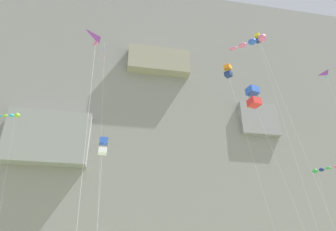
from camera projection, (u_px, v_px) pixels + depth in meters
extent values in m
cube|color=gray|center=(150.00, 129.00, 73.73)|extent=(180.00, 24.60, 67.56)
cube|color=gray|center=(48.00, 138.00, 54.76)|extent=(14.50, 3.07, 9.89)
cube|color=gray|center=(159.00, 62.00, 67.24)|extent=(13.51, 3.27, 6.03)
cube|color=gray|center=(258.00, 121.00, 65.88)|extent=(8.49, 2.68, 7.42)
ellipsoid|color=green|center=(315.00, 171.00, 47.74)|extent=(1.07, 1.09, 0.73)
ellipsoid|color=navy|center=(322.00, 170.00, 47.18)|extent=(0.96, 1.00, 0.60)
ellipsoid|color=green|center=(328.00, 168.00, 46.62)|extent=(0.86, 0.92, 0.47)
ellipsoid|color=pink|center=(335.00, 167.00, 46.06)|extent=(0.76, 0.84, 0.34)
cylinder|color=silver|center=(332.00, 227.00, 43.06)|extent=(0.41, 1.26, 16.57)
cube|color=blue|center=(104.00, 141.00, 23.08)|extent=(0.65, 0.65, 0.44)
cube|color=white|center=(103.00, 151.00, 22.70)|extent=(0.65, 0.65, 0.44)
cylinder|color=black|center=(107.00, 146.00, 22.93)|extent=(0.02, 0.02, 1.18)
cylinder|color=black|center=(99.00, 146.00, 22.85)|extent=(0.02, 0.02, 1.18)
cylinder|color=silver|center=(97.00, 225.00, 19.65)|extent=(0.42, 1.40, 10.23)
cylinder|color=black|center=(104.00, 53.00, 44.66)|extent=(0.16, 5.02, 0.02)
cube|color=#38B2D1|center=(104.00, 46.00, 42.79)|extent=(0.06, 0.45, 0.50)
cube|color=blue|center=(104.00, 50.00, 43.66)|extent=(0.05, 0.45, 0.50)
cube|color=pink|center=(104.00, 55.00, 44.53)|extent=(0.06, 0.45, 0.50)
cube|color=pink|center=(104.00, 59.00, 45.40)|extent=(0.06, 0.45, 0.50)
cube|color=blue|center=(104.00, 63.00, 46.27)|extent=(0.05, 0.45, 0.50)
cylinder|color=silver|center=(101.00, 142.00, 34.35)|extent=(2.11, 2.46, 31.10)
pyramid|color=purple|center=(328.00, 78.00, 50.60)|extent=(1.41, 1.76, 0.27)
cube|color=teal|center=(326.00, 77.00, 50.34)|extent=(0.43, 0.18, 0.48)
cube|color=blue|center=(252.00, 91.00, 31.51)|extent=(1.31, 1.31, 0.75)
cube|color=red|center=(254.00, 102.00, 30.87)|extent=(1.31, 1.31, 0.75)
cylinder|color=black|center=(258.00, 97.00, 31.26)|extent=(0.04, 0.04, 2.01)
cylinder|color=black|center=(249.00, 96.00, 31.11)|extent=(0.04, 0.04, 2.01)
cylinder|color=silver|center=(288.00, 188.00, 25.43)|extent=(2.01, 3.19, 17.39)
cube|color=orange|center=(228.00, 68.00, 39.86)|extent=(1.16, 1.16, 0.58)
cube|color=navy|center=(228.00, 74.00, 39.37)|extent=(1.16, 1.16, 0.58)
cylinder|color=black|center=(231.00, 71.00, 39.67)|extent=(0.03, 0.03, 1.56)
cylinder|color=black|center=(225.00, 71.00, 39.56)|extent=(0.03, 0.03, 1.56)
cylinder|color=silver|center=(255.00, 164.00, 31.60)|extent=(1.65, 4.49, 24.97)
cube|color=yellow|center=(257.00, 36.00, 42.59)|extent=(0.92, 0.92, 0.46)
cube|color=navy|center=(258.00, 41.00, 42.19)|extent=(0.92, 0.92, 0.46)
cylinder|color=black|center=(260.00, 38.00, 42.44)|extent=(0.02, 0.02, 1.23)
cylinder|color=black|center=(256.00, 38.00, 42.34)|extent=(0.02, 0.02, 1.23)
cylinder|color=silver|center=(289.00, 138.00, 32.87)|extent=(0.25, 4.76, 30.82)
pyramid|color=purple|center=(100.00, 41.00, 23.17)|extent=(1.45, 1.60, 0.38)
cube|color=pink|center=(96.00, 43.00, 23.29)|extent=(0.38, 0.27, 0.45)
cylinder|color=silver|center=(86.00, 142.00, 17.43)|extent=(0.95, 4.05, 17.95)
ellipsoid|color=#8CCC33|center=(17.00, 115.00, 43.87)|extent=(0.86, 0.81, 0.66)
ellipsoid|color=#38B2D1|center=(11.00, 116.00, 43.92)|extent=(0.83, 0.70, 0.54)
ellipsoid|color=#8CCC33|center=(5.00, 116.00, 43.97)|extent=(0.80, 0.58, 0.42)
cylinder|color=silver|center=(3.00, 195.00, 38.29)|extent=(2.27, 1.08, 22.50)
ellipsoid|color=pink|center=(262.00, 38.00, 30.75)|extent=(1.18, 1.17, 0.84)
ellipsoid|color=blue|center=(252.00, 42.00, 31.13)|extent=(1.09, 1.05, 0.70)
ellipsoid|color=pink|center=(243.00, 45.00, 31.52)|extent=(0.99, 0.93, 0.55)
ellipsoid|color=pink|center=(233.00, 49.00, 31.90)|extent=(0.90, 0.81, 0.41)
cylinder|color=silver|center=(301.00, 145.00, 24.77)|extent=(2.96, 1.90, 23.23)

